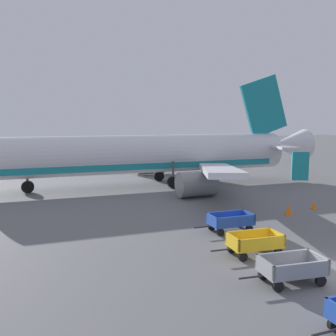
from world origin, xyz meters
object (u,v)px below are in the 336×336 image
(traffic_cone_near_plane, at_px, (289,210))
(airplane, at_px, (151,155))
(baggage_cart_far_end, at_px, (230,221))
(traffic_cone_mid_apron, at_px, (314,205))
(baggage_cart_third_in_row, at_px, (291,269))
(baggage_cart_fourth_in_row, at_px, (255,243))

(traffic_cone_near_plane, bearing_deg, airplane, 107.83)
(baggage_cart_far_end, height_order, traffic_cone_mid_apron, baggage_cart_far_end)
(baggage_cart_third_in_row, distance_m, traffic_cone_near_plane, 11.24)
(baggage_cart_far_end, bearing_deg, baggage_cart_fourth_in_row, -104.65)
(baggage_cart_fourth_in_row, height_order, traffic_cone_near_plane, baggage_cart_fourth_in_row)
(airplane, distance_m, traffic_cone_mid_apron, 16.03)
(baggage_cart_third_in_row, xyz_separation_m, traffic_cone_near_plane, (7.22, 8.61, -0.25))
(baggage_cart_far_end, relative_size, traffic_cone_near_plane, 5.14)
(baggage_cart_third_in_row, relative_size, baggage_cart_far_end, 1.01)
(airplane, distance_m, baggage_cart_third_in_row, 23.40)
(airplane, bearing_deg, baggage_cart_far_end, -93.81)
(baggage_cart_fourth_in_row, relative_size, baggage_cart_far_end, 1.00)
(baggage_cart_third_in_row, bearing_deg, baggage_cart_fourth_in_row, 81.16)
(baggage_cart_fourth_in_row, distance_m, baggage_cart_far_end, 3.85)
(airplane, relative_size, baggage_cart_far_end, 10.49)
(baggage_cart_fourth_in_row, bearing_deg, traffic_cone_near_plane, 39.12)
(baggage_cart_fourth_in_row, bearing_deg, baggage_cart_far_end, 75.35)
(airplane, xyz_separation_m, baggage_cart_fourth_in_row, (-2.06, -19.99, -2.45))
(baggage_cart_third_in_row, xyz_separation_m, baggage_cart_fourth_in_row, (0.49, 3.14, 0.00))
(traffic_cone_near_plane, bearing_deg, baggage_cart_third_in_row, -129.95)
(baggage_cart_third_in_row, bearing_deg, traffic_cone_near_plane, 50.05)
(baggage_cart_far_end, bearing_deg, traffic_cone_near_plane, 16.87)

